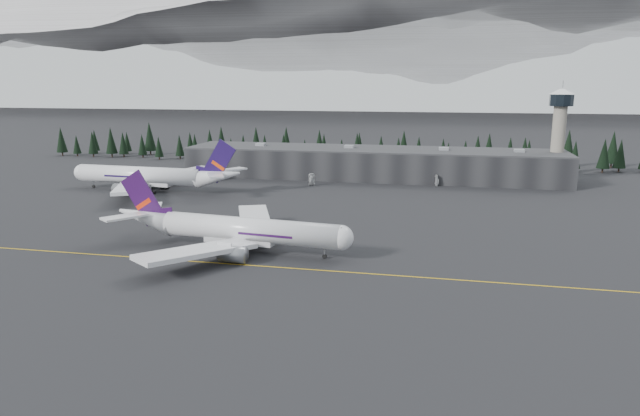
% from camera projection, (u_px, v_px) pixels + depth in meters
% --- Properties ---
extents(ground, '(1400.00, 1400.00, 0.00)m').
position_uv_depth(ground, '(301.00, 266.00, 127.49)').
color(ground, black).
rests_on(ground, ground).
extents(taxiline, '(400.00, 0.40, 0.02)m').
position_uv_depth(taxiline, '(299.00, 269.00, 125.58)').
color(taxiline, gold).
rests_on(taxiline, ground).
extents(terminal, '(160.00, 30.00, 12.60)m').
position_uv_depth(terminal, '(372.00, 163.00, 245.40)').
color(terminal, black).
rests_on(terminal, ground).
extents(control_tower, '(10.00, 10.00, 37.70)m').
position_uv_depth(control_tower, '(559.00, 125.00, 228.97)').
color(control_tower, gray).
rests_on(control_tower, ground).
extents(treeline, '(360.00, 20.00, 15.00)m').
position_uv_depth(treeline, '(381.00, 150.00, 280.44)').
color(treeline, black).
rests_on(treeline, ground).
extents(mountain_ridge, '(4400.00, 900.00, 420.00)m').
position_uv_depth(mountain_ridge, '(430.00, 104.00, 1081.62)').
color(mountain_ridge, white).
rests_on(mountain_ridge, ground).
extents(jet_main, '(63.34, 58.22, 18.64)m').
position_uv_depth(jet_main, '(230.00, 229.00, 139.08)').
color(jet_main, silver).
rests_on(jet_main, ground).
extents(jet_parked, '(69.77, 64.30, 20.50)m').
position_uv_depth(jet_parked, '(154.00, 176.00, 213.81)').
color(jet_parked, silver).
rests_on(jet_parked, ground).
extents(gse_vehicle_a, '(4.03, 5.54, 1.40)m').
position_uv_depth(gse_vehicle_a, '(312.00, 184.00, 226.73)').
color(gse_vehicle_a, silver).
rests_on(gse_vehicle_a, ground).
extents(gse_vehicle_b, '(4.98, 2.66, 1.61)m').
position_uv_depth(gse_vehicle_b, '(437.00, 184.00, 225.23)').
color(gse_vehicle_b, '#BABABC').
rests_on(gse_vehicle_b, ground).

